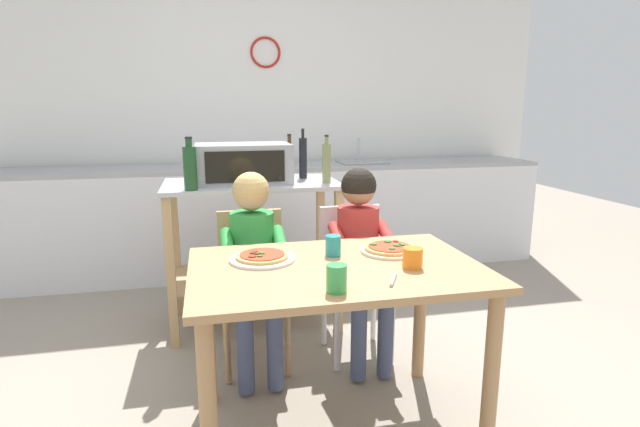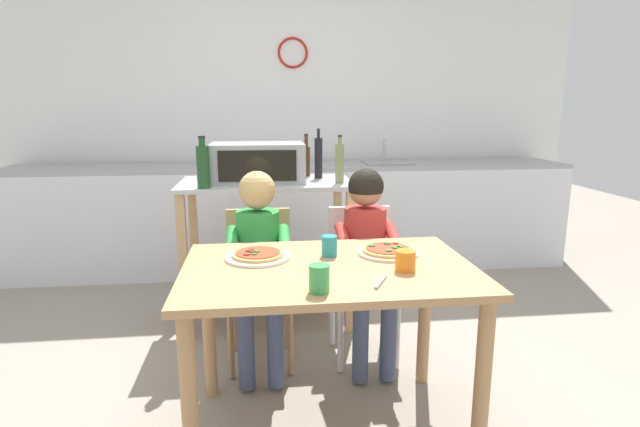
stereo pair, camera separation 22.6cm
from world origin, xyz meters
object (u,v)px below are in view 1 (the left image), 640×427
at_px(bottle_dark_olive_oil, 303,158).
at_px(dining_table, 336,293).
at_px(bottle_clear_vinegar, 190,167).
at_px(dining_chair_left, 253,277).
at_px(pizza_plate_cream, 390,249).
at_px(drinking_cup_teal, 333,246).
at_px(drinking_cup_orange, 413,258).
at_px(toaster_oven, 243,163).
at_px(bottle_brown_beer, 290,160).
at_px(bottle_squat_spirits, 327,163).
at_px(kitchen_island_cart, 253,230).
at_px(child_in_green_shirt, 254,251).
at_px(child_in_red_shirt, 361,243).
at_px(serving_spoon, 393,279).
at_px(pizza_plate_white, 262,257).
at_px(dining_chair_right, 354,269).
at_px(drinking_cup_green, 337,278).

relative_size(bottle_dark_olive_oil, dining_table, 0.27).
relative_size(bottle_dark_olive_oil, bottle_clear_vinegar, 1.07).
distance_m(dining_chair_left, pizza_plate_cream, 0.82).
distance_m(bottle_clear_vinegar, drinking_cup_teal, 1.04).
xyz_separation_m(drinking_cup_teal, drinking_cup_orange, (0.27, -0.23, -0.00)).
height_order(toaster_oven, bottle_clear_vinegar, bottle_clear_vinegar).
height_order(bottle_brown_beer, dining_table, bottle_brown_beer).
bearing_deg(bottle_squat_spirits, bottle_clear_vinegar, -173.15).
bearing_deg(kitchen_island_cart, bottle_dark_olive_oil, 14.94).
relative_size(bottle_dark_olive_oil, bottle_squat_spirits, 1.10).
distance_m(bottle_squat_spirits, bottle_clear_vinegar, 0.79).
xyz_separation_m(toaster_oven, bottle_clear_vinegar, (-0.30, -0.21, 0.01)).
bearing_deg(child_in_green_shirt, toaster_oven, 89.66).
xyz_separation_m(child_in_red_shirt, serving_spoon, (-0.12, -0.77, 0.08)).
bearing_deg(bottle_squat_spirits, drinking_cup_teal, -101.62).
relative_size(kitchen_island_cart, toaster_oven, 1.88).
bearing_deg(toaster_oven, dining_table, -76.35).
xyz_separation_m(dining_table, child_in_red_shirt, (0.27, 0.55, 0.04)).
xyz_separation_m(child_in_green_shirt, pizza_plate_white, (-0.00, -0.41, 0.09)).
xyz_separation_m(dining_chair_right, drinking_cup_green, (-0.35, -0.95, 0.31)).
xyz_separation_m(bottle_squat_spirits, dining_chair_right, (0.07, -0.37, -0.55)).
distance_m(bottle_brown_beer, serving_spoon, 1.62).
height_order(toaster_oven, pizza_plate_white, toaster_oven).
bearing_deg(child_in_red_shirt, toaster_oven, 132.47).
bearing_deg(child_in_green_shirt, bottle_dark_olive_oil, 61.40).
bearing_deg(dining_chair_right, pizza_plate_white, -136.37).
bearing_deg(bottle_squat_spirits, toaster_oven, 166.95).
bearing_deg(bottle_brown_beer, bottle_dark_olive_oil, -58.84).
distance_m(toaster_oven, drinking_cup_green, 1.47).
distance_m(dining_chair_right, drinking_cup_orange, 0.82).
height_order(toaster_oven, serving_spoon, toaster_oven).
bearing_deg(bottle_brown_beer, dining_chair_right, -71.34).
relative_size(bottle_clear_vinegar, dining_chair_right, 0.36).
distance_m(bottle_brown_beer, child_in_red_shirt, 0.93).
bearing_deg(dining_chair_left, dining_table, -67.08).
bearing_deg(bottle_brown_beer, drinking_cup_orange, -80.34).
bearing_deg(dining_chair_left, toaster_oven, 89.57).
xyz_separation_m(pizza_plate_cream, drinking_cup_orange, (0.01, -0.22, 0.03)).
height_order(child_in_green_shirt, drinking_cup_orange, child_in_green_shirt).
xyz_separation_m(child_in_red_shirt, drinking_cup_teal, (-0.25, -0.41, 0.12)).
xyz_separation_m(bottle_squat_spirits, bottle_clear_vinegar, (-0.79, -0.09, 0.00)).
xyz_separation_m(pizza_plate_cream, drinking_cup_teal, (-0.26, 0.00, 0.03)).
bearing_deg(dining_chair_right, bottle_brown_beer, 108.66).
xyz_separation_m(child_in_red_shirt, pizza_plate_white, (-0.56, -0.41, 0.09)).
xyz_separation_m(bottle_clear_vinegar, bottle_brown_beer, (0.62, 0.43, -0.02)).
distance_m(bottle_dark_olive_oil, child_in_red_shirt, 0.83).
height_order(child_in_red_shirt, pizza_plate_cream, child_in_red_shirt).
height_order(dining_chair_left, serving_spoon, dining_chair_left).
relative_size(kitchen_island_cart, pizza_plate_white, 3.84).
relative_size(bottle_squat_spirits, serving_spoon, 2.04).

